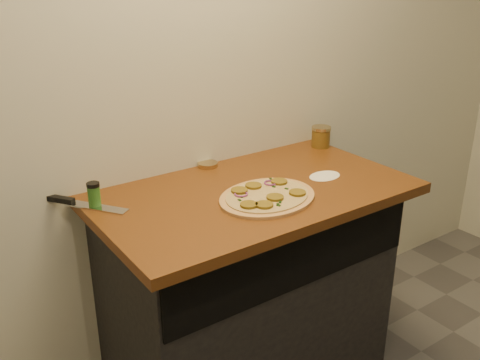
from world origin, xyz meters
TOP-DOWN VIEW (x-y plane):
  - cabinet at (0.00, 1.45)m, footprint 1.10×0.60m
  - countertop at (0.00, 1.42)m, footprint 1.20×0.70m
  - pizza at (-0.02, 1.32)m, footprint 0.45×0.45m
  - chefs_knife at (-0.60, 1.66)m, footprint 0.23×0.30m
  - mason_jar_lid at (-0.02, 1.72)m, footprint 0.09×0.09m
  - salsa_jar at (0.55, 1.64)m, footprint 0.09×0.09m
  - spice_shaker at (-0.55, 1.61)m, footprint 0.04×0.04m
  - flour_spill at (0.31, 1.36)m, footprint 0.15×0.15m

SIDE VIEW (x-z plane):
  - cabinet at x=0.00m, z-range 0.00..0.86m
  - countertop at x=0.00m, z-range 0.86..0.90m
  - flour_spill at x=0.31m, z-range 0.90..0.90m
  - chefs_knife at x=-0.60m, z-range 0.90..0.92m
  - mason_jar_lid at x=-0.02m, z-range 0.90..0.92m
  - pizza at x=-0.02m, z-range 0.90..0.92m
  - spice_shaker at x=-0.55m, z-range 0.90..0.99m
  - salsa_jar at x=0.55m, z-range 0.90..1.00m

